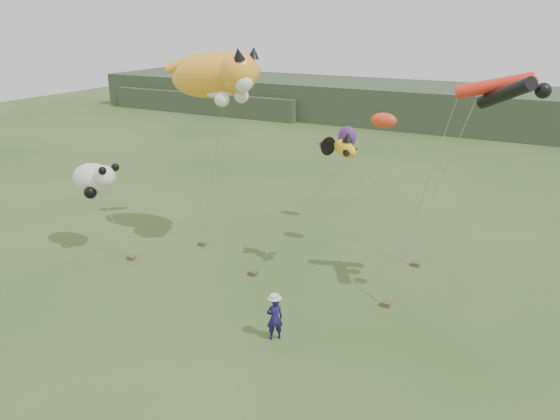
% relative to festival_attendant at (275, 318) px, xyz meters
% --- Properties ---
extents(ground, '(120.00, 120.00, 0.00)m').
position_rel_festival_attendant_xyz_m(ground, '(-0.88, -0.11, -0.83)').
color(ground, '#385123').
rests_on(ground, ground).
extents(headland, '(90.00, 13.00, 4.00)m').
position_rel_festival_attendant_xyz_m(headland, '(-3.99, 44.58, 1.09)').
color(headland, '#2D3D28').
rests_on(headland, ground).
extents(festival_attendant, '(0.72, 0.70, 1.67)m').
position_rel_festival_attendant_xyz_m(festival_attendant, '(0.00, 0.00, 0.00)').
color(festival_attendant, '#1B144B').
rests_on(festival_attendant, ground).
extents(sandbag_anchors, '(12.60, 5.96, 0.18)m').
position_rel_festival_attendant_xyz_m(sandbag_anchors, '(-2.85, 5.04, -0.74)').
color(sandbag_anchors, brown).
rests_on(sandbag_anchors, ground).
extents(cat_kite, '(6.08, 3.25, 2.78)m').
position_rel_festival_attendant_xyz_m(cat_kite, '(-6.32, 6.46, 7.61)').
color(cat_kite, '#FFA524').
rests_on(cat_kite, ground).
extents(fish_kite, '(2.28, 1.48, 1.12)m').
position_rel_festival_attendant_xyz_m(fish_kite, '(-0.26, 6.03, 5.00)').
color(fish_kite, yellow).
rests_on(fish_kite, ground).
extents(tube_kites, '(3.34, 2.45, 1.43)m').
position_rel_festival_attendant_xyz_m(tube_kites, '(6.04, 6.11, 7.74)').
color(tube_kites, black).
rests_on(tube_kites, ground).
extents(panda_kite, '(2.69, 1.74, 1.67)m').
position_rel_festival_attendant_xyz_m(panda_kite, '(-11.38, 3.01, 2.84)').
color(panda_kite, white).
rests_on(panda_kite, ground).
extents(misc_kites, '(4.00, 3.77, 2.59)m').
position_rel_festival_attendant_xyz_m(misc_kites, '(-0.87, 10.67, 4.79)').
color(misc_kites, '#F43E1A').
rests_on(misc_kites, ground).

